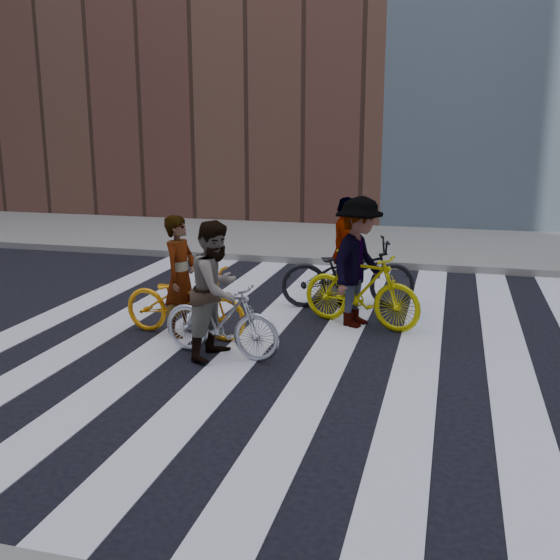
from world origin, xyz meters
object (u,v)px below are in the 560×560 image
at_px(bike_dark_rear, 348,273).
at_px(rider_left, 180,277).
at_px(bike_yellow_left, 185,302).
at_px(bike_silver_mid, 221,319).
at_px(bike_yellow_right, 361,289).
at_px(rider_rear, 346,253).
at_px(rider_right, 358,262).
at_px(rider_mid, 216,290).

relative_size(bike_dark_rear, rider_left, 1.27).
height_order(bike_yellow_left, bike_silver_mid, bike_yellow_left).
bearing_deg(bike_silver_mid, bike_yellow_right, -31.79).
height_order(bike_yellow_right, rider_rear, rider_rear).
bearing_deg(bike_yellow_left, rider_right, -57.45).
relative_size(bike_yellow_right, rider_mid, 1.06).
bearing_deg(bike_yellow_left, bike_yellow_right, -57.94).
height_order(bike_silver_mid, rider_right, rider_right).
height_order(rider_left, rider_right, rider_right).
xyz_separation_m(bike_dark_rear, rider_left, (-2.00, -2.05, 0.28)).
bearing_deg(bike_yellow_right, rider_rear, 40.63).
xyz_separation_m(rider_left, rider_right, (2.29, 1.09, 0.10)).
xyz_separation_m(bike_dark_rear, rider_rear, (-0.05, -0.00, 0.33)).
xyz_separation_m(rider_left, rider_mid, (0.77, -0.67, 0.02)).
xyz_separation_m(bike_yellow_right, rider_left, (-2.34, -1.09, 0.29)).
relative_size(rider_mid, rider_right, 0.92).
distance_m(bike_yellow_right, rider_rear, 1.09).
bearing_deg(bike_dark_rear, rider_rear, 74.58).
bearing_deg(rider_left, rider_mid, -124.15).
xyz_separation_m(bike_yellow_right, rider_mid, (-1.57, -1.75, 0.31)).
bearing_deg(rider_mid, bike_silver_mid, -80.85).
bearing_deg(bike_yellow_right, rider_left, 133.36).
height_order(bike_yellow_right, rider_left, rider_left).
relative_size(bike_silver_mid, bike_dark_rear, 0.75).
distance_m(bike_dark_rear, rider_rear, 0.33).
height_order(bike_silver_mid, bike_yellow_right, bike_yellow_right).
xyz_separation_m(bike_yellow_left, rider_right, (2.24, 1.09, 0.46)).
height_order(bike_dark_rear, rider_rear, rider_rear).
xyz_separation_m(bike_yellow_left, rider_mid, (0.72, -0.67, 0.38)).
bearing_deg(rider_rear, bike_silver_mid, 141.99).
bearing_deg(rider_left, bike_yellow_left, -83.29).
bearing_deg(rider_rear, bike_yellow_right, -173.27).
relative_size(bike_yellow_left, bike_yellow_right, 1.01).
xyz_separation_m(rider_mid, rider_rear, (1.18, 2.71, 0.02)).
height_order(bike_yellow_left, rider_rear, rider_rear).
height_order(bike_yellow_right, bike_dark_rear, bike_dark_rear).
bearing_deg(bike_yellow_right, bike_dark_rear, 38.03).
distance_m(rider_left, rider_rear, 2.83).
bearing_deg(bike_dark_rear, bike_silver_mid, 141.09).
relative_size(rider_left, rider_rear, 0.95).
xyz_separation_m(bike_yellow_right, rider_rear, (-0.39, 0.96, 0.33)).
distance_m(rider_right, rider_rear, 1.02).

